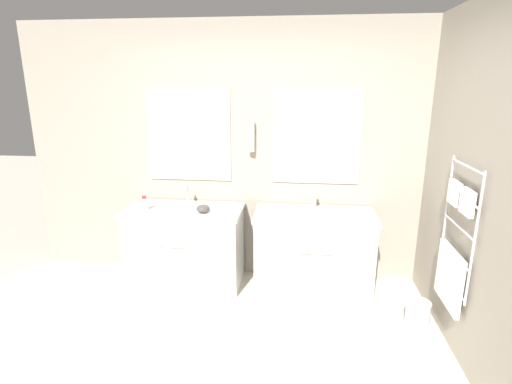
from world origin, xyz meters
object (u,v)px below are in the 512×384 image
vanity_left (185,247)px  vanity_right (313,253)px  amenity_bowl (203,209)px  waste_bin (418,314)px  toiletry_bottle (145,204)px

vanity_left → vanity_right: same height
vanity_left → amenity_bowl: bearing=-15.7°
vanity_right → amenity_bowl: bearing=-176.7°
vanity_right → waste_bin: (0.87, -0.53, -0.28)m
waste_bin → toiletry_bottle: bearing=169.2°
vanity_right → waste_bin: 1.06m
waste_bin → vanity_right: bearing=148.3°
toiletry_bottle → waste_bin: size_ratio=0.59×
amenity_bowl → waste_bin: amenity_bowl is taller
vanity_left → waste_bin: vanity_left is taller
toiletry_bottle → vanity_left: bearing=8.9°
vanity_right → waste_bin: bearing=-31.7°
vanity_left → waste_bin: bearing=-14.0°
vanity_right → toiletry_bottle: size_ratio=7.98×
vanity_left → waste_bin: (2.15, -0.53, -0.28)m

